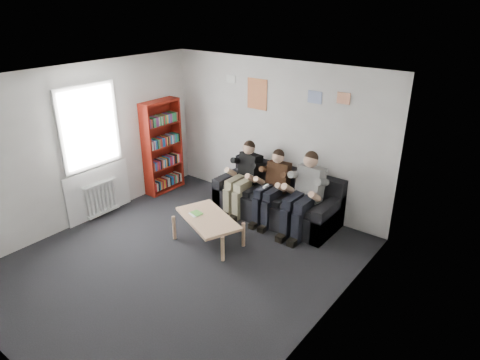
% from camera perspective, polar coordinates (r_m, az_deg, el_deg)
% --- Properties ---
extents(room_shell, '(5.00, 5.00, 5.00)m').
position_cam_1_polar(room_shell, '(5.96, -8.59, 0.10)').
color(room_shell, black).
rests_on(room_shell, ground).
extents(sofa, '(2.22, 0.91, 0.86)m').
position_cam_1_polar(sofa, '(7.65, 5.01, -2.80)').
color(sofa, black).
rests_on(sofa, ground).
extents(bookshelf, '(0.28, 0.83, 1.85)m').
position_cam_1_polar(bookshelf, '(8.60, -10.29, 4.37)').
color(bookshelf, maroon).
rests_on(bookshelf, ground).
extents(coffee_table, '(1.14, 0.63, 0.46)m').
position_cam_1_polar(coffee_table, '(6.82, -4.30, -5.38)').
color(coffee_table, tan).
rests_on(coffee_table, ground).
extents(game_cases, '(0.20, 0.16, 0.03)m').
position_cam_1_polar(game_cases, '(6.89, -5.93, -4.47)').
color(game_cases, white).
rests_on(game_cases, coffee_table).
extents(person_left, '(0.40, 0.85, 1.32)m').
position_cam_1_polar(person_left, '(7.67, 0.41, 0.26)').
color(person_left, black).
rests_on(person_left, sofa).
extents(person_middle, '(0.38, 0.82, 1.29)m').
position_cam_1_polar(person_middle, '(7.35, 4.26, -0.97)').
color(person_middle, '#442916').
rests_on(person_middle, sofa).
extents(person_right, '(0.43, 0.92, 1.39)m').
position_cam_1_polar(person_right, '(7.05, 8.43, -1.98)').
color(person_right, silver).
rests_on(person_right, sofa).
extents(radiator, '(0.10, 0.64, 0.60)m').
position_cam_1_polar(radiator, '(8.03, -17.95, -2.27)').
color(radiator, white).
rests_on(radiator, ground).
extents(window, '(0.05, 1.30, 2.36)m').
position_cam_1_polar(window, '(7.83, -18.88, 2.35)').
color(window, white).
rests_on(window, room_shell).
extents(poster_large, '(0.42, 0.01, 0.55)m').
position_cam_1_polar(poster_large, '(7.80, 2.31, 11.38)').
color(poster_large, gold).
rests_on(poster_large, room_shell).
extents(poster_blue, '(0.25, 0.01, 0.20)m').
position_cam_1_polar(poster_blue, '(7.19, 9.94, 10.82)').
color(poster_blue, '#3868BE').
rests_on(poster_blue, room_shell).
extents(poster_pink, '(0.22, 0.01, 0.18)m').
position_cam_1_polar(poster_pink, '(6.97, 13.64, 10.54)').
color(poster_pink, '#D74387').
rests_on(poster_pink, room_shell).
extents(poster_sign, '(0.20, 0.01, 0.14)m').
position_cam_1_polar(poster_sign, '(8.12, -1.22, 13.31)').
color(poster_sign, white).
rests_on(poster_sign, room_shell).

